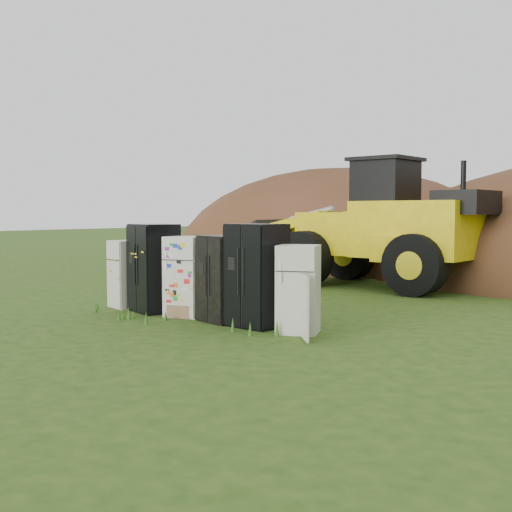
{
  "coord_description": "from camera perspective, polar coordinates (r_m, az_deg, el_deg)",
  "views": [
    {
      "loc": [
        9.03,
        -9.52,
        2.21
      ],
      "look_at": [
        -0.27,
        2.0,
        1.18
      ],
      "focal_mm": 45.0,
      "sensor_mm": 36.0,
      "label": 1
    }
  ],
  "objects": [
    {
      "name": "dirt_mound_back",
      "position": [
        29.02,
        20.4,
        -0.65
      ],
      "size": [
        19.75,
        13.17,
        6.66
      ],
      "primitive_type": "ellipsoid",
      "color": "#442B16",
      "rests_on": "ground"
    },
    {
      "name": "fridge_sticker",
      "position": [
        13.59,
        -6.23,
        -1.82
      ],
      "size": [
        0.93,
        0.89,
        1.69
      ],
      "primitive_type": null,
      "rotation": [
        0.0,
        0.0,
        0.3
      ],
      "color": "silver",
      "rests_on": "ground"
    },
    {
      "name": "fridge_black_side",
      "position": [
        14.31,
        -9.05,
        -1.06
      ],
      "size": [
        1.18,
        1.03,
        1.94
      ],
      "primitive_type": null,
      "rotation": [
        0.0,
        0.0,
        -0.26
      ],
      "color": "black",
      "rests_on": "ground"
    },
    {
      "name": "fridge_black_right",
      "position": [
        12.31,
        0.07,
        -1.73
      ],
      "size": [
        1.03,
        0.87,
        1.98
      ],
      "primitive_type": null,
      "rotation": [
        0.0,
        0.0,
        -0.05
      ],
      "color": "black",
      "rests_on": "ground"
    },
    {
      "name": "fridge_leftmost",
      "position": [
        15.05,
        -11.37,
        -1.58
      ],
      "size": [
        0.82,
        0.79,
        1.55
      ],
      "primitive_type": null,
      "rotation": [
        0.0,
        0.0,
        -0.23
      ],
      "color": "beige",
      "rests_on": "ground"
    },
    {
      "name": "dirt_mound_left",
      "position": [
        27.69,
        7.04,
        -0.64
      ],
      "size": [
        15.44,
        11.58,
        8.12
      ],
      "primitive_type": "ellipsoid",
      "color": "#442B16",
      "rests_on": "ground"
    },
    {
      "name": "fridge_open_door",
      "position": [
        11.69,
        3.78,
        -2.96
      ],
      "size": [
        0.94,
        0.92,
        1.61
      ],
      "primitive_type": null,
      "rotation": [
        0.0,
        0.0,
        0.43
      ],
      "color": "beige",
      "rests_on": "ground"
    },
    {
      "name": "ground",
      "position": [
        13.31,
        -4.52,
        -5.61
      ],
      "size": [
        120.0,
        120.0,
        0.0
      ],
      "primitive_type": "plane",
      "color": "#244813",
      "rests_on": "ground"
    },
    {
      "name": "wheel_loader",
      "position": [
        19.5,
        8.96,
        2.96
      ],
      "size": [
        7.87,
        3.37,
        3.77
      ],
      "primitive_type": null,
      "rotation": [
        0.0,
        0.0,
        -0.03
      ],
      "color": "yellow",
      "rests_on": "ground"
    },
    {
      "name": "fridge_dark_mid",
      "position": [
        12.87,
        -2.9,
        -2.03
      ],
      "size": [
        1.01,
        0.89,
        1.73
      ],
      "primitive_type": null,
      "rotation": [
        0.0,
        0.0,
        -0.2
      ],
      "color": "black",
      "rests_on": "ground"
    }
  ]
}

